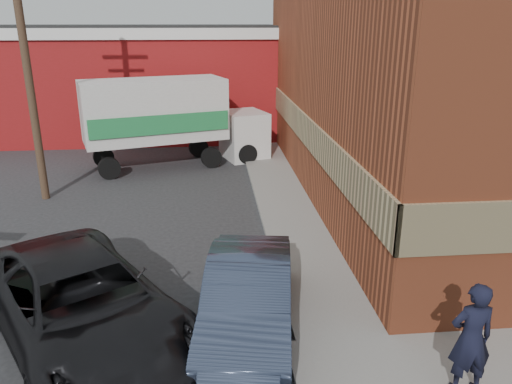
{
  "coord_description": "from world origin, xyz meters",
  "views": [
    {
      "loc": [
        -1.8,
        -7.84,
        5.81
      ],
      "look_at": [
        -0.7,
        3.69,
        1.83
      ],
      "focal_mm": 35.0,
      "sensor_mm": 36.0,
      "label": 1
    }
  ],
  "objects_px": {
    "box_truck": "(172,116)",
    "man": "(471,339)",
    "utility_pole": "(25,56)",
    "brick_building": "(507,55)",
    "suv_a": "(82,304)",
    "warehouse": "(129,80)",
    "sedan": "(248,299)"
  },
  "relations": [
    {
      "from": "box_truck",
      "to": "man",
      "type": "bearing_deg",
      "value": -86.25
    },
    {
      "from": "utility_pole",
      "to": "box_truck",
      "type": "height_order",
      "value": "utility_pole"
    },
    {
      "from": "brick_building",
      "to": "suv_a",
      "type": "relative_size",
      "value": 3.05
    },
    {
      "from": "utility_pole",
      "to": "man",
      "type": "height_order",
      "value": "utility_pole"
    },
    {
      "from": "box_truck",
      "to": "suv_a",
      "type": "bearing_deg",
      "value": -111.65
    },
    {
      "from": "man",
      "to": "suv_a",
      "type": "relative_size",
      "value": 0.32
    },
    {
      "from": "warehouse",
      "to": "box_truck",
      "type": "distance_m",
      "value": 7.73
    },
    {
      "from": "warehouse",
      "to": "box_truck",
      "type": "height_order",
      "value": "warehouse"
    },
    {
      "from": "warehouse",
      "to": "sedan",
      "type": "height_order",
      "value": "warehouse"
    },
    {
      "from": "brick_building",
      "to": "sedan",
      "type": "bearing_deg",
      "value": -138.66
    },
    {
      "from": "brick_building",
      "to": "sedan",
      "type": "height_order",
      "value": "brick_building"
    },
    {
      "from": "man",
      "to": "box_truck",
      "type": "relative_size",
      "value": 0.25
    },
    {
      "from": "sedan",
      "to": "warehouse",
      "type": "bearing_deg",
      "value": 112.06
    },
    {
      "from": "brick_building",
      "to": "utility_pole",
      "type": "relative_size",
      "value": 2.03
    },
    {
      "from": "brick_building",
      "to": "sedan",
      "type": "distance_m",
      "value": 13.45
    },
    {
      "from": "utility_pole",
      "to": "sedan",
      "type": "height_order",
      "value": "utility_pole"
    },
    {
      "from": "man",
      "to": "suv_a",
      "type": "bearing_deg",
      "value": -17.32
    },
    {
      "from": "brick_building",
      "to": "sedan",
      "type": "xyz_separation_m",
      "value": [
        -9.66,
        -8.5,
        -3.92
      ]
    },
    {
      "from": "utility_pole",
      "to": "suv_a",
      "type": "bearing_deg",
      "value": -69.14
    },
    {
      "from": "utility_pole",
      "to": "man",
      "type": "distance_m",
      "value": 14.78
    },
    {
      "from": "brick_building",
      "to": "box_truck",
      "type": "relative_size",
      "value": 2.39
    },
    {
      "from": "man",
      "to": "suv_a",
      "type": "distance_m",
      "value": 6.77
    },
    {
      "from": "brick_building",
      "to": "man",
      "type": "xyz_separation_m",
      "value": [
        -6.3,
        -10.55,
        -3.59
      ]
    },
    {
      "from": "man",
      "to": "suv_a",
      "type": "height_order",
      "value": "man"
    },
    {
      "from": "box_truck",
      "to": "utility_pole",
      "type": "bearing_deg",
      "value": -155.08
    },
    {
      "from": "suv_a",
      "to": "box_truck",
      "type": "bearing_deg",
      "value": 53.42
    },
    {
      "from": "sedan",
      "to": "brick_building",
      "type": "bearing_deg",
      "value": 49.46
    },
    {
      "from": "suv_a",
      "to": "sedan",
      "type": "bearing_deg",
      "value": -32.23
    },
    {
      "from": "warehouse",
      "to": "sedan",
      "type": "bearing_deg",
      "value": -76.06
    },
    {
      "from": "brick_building",
      "to": "man",
      "type": "relative_size",
      "value": 9.4
    },
    {
      "from": "warehouse",
      "to": "man",
      "type": "xyz_separation_m",
      "value": [
        8.19,
        -21.55,
        -1.72
      ]
    },
    {
      "from": "brick_building",
      "to": "suv_a",
      "type": "xyz_separation_m",
      "value": [
        -12.76,
        -8.5,
        -3.85
      ]
    }
  ]
}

